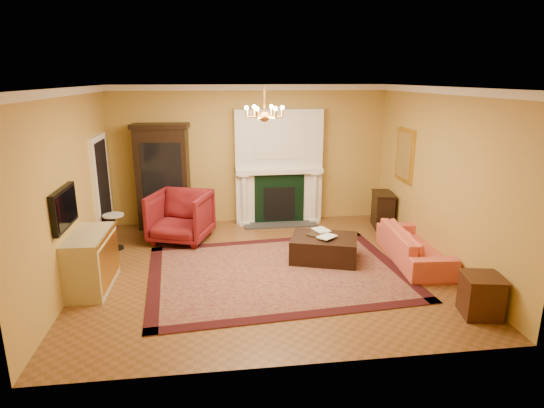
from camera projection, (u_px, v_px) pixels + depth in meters
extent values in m
cube|color=brown|center=(265.00, 268.00, 7.77)|extent=(6.00, 5.50, 0.02)
cube|color=silver|center=(264.00, 86.00, 6.95)|extent=(6.00, 5.50, 0.02)
cube|color=#BC8D43|center=(250.00, 155.00, 10.00)|extent=(6.00, 0.02, 3.00)
cube|color=#BC8D43|center=(295.00, 241.00, 4.73)|extent=(6.00, 0.02, 3.00)
cube|color=#BC8D43|center=(71.00, 188.00, 6.98)|extent=(0.02, 5.50, 3.00)
cube|color=#BC8D43|center=(440.00, 177.00, 7.74)|extent=(0.02, 5.50, 3.00)
cube|color=silver|center=(278.00, 167.00, 9.98)|extent=(1.90, 0.32, 2.50)
cube|color=silver|center=(280.00, 140.00, 9.65)|extent=(1.10, 0.01, 0.80)
cube|color=black|center=(279.00, 199.00, 10.00)|extent=(1.10, 0.02, 1.10)
cube|color=black|center=(279.00, 204.00, 10.03)|extent=(0.70, 0.02, 0.75)
cube|color=#333333|center=(280.00, 224.00, 10.03)|extent=(1.60, 0.50, 0.04)
cube|color=silver|center=(279.00, 170.00, 9.94)|extent=(1.90, 0.44, 0.10)
cylinder|color=silver|center=(244.00, 199.00, 9.88)|extent=(0.14, 0.14, 1.18)
cylinder|color=silver|center=(314.00, 197.00, 10.08)|extent=(0.14, 0.14, 1.18)
cube|color=white|center=(250.00, 87.00, 9.56)|extent=(6.00, 0.08, 0.12)
cube|color=white|center=(62.00, 92.00, 6.60)|extent=(0.08, 5.50, 0.12)
cube|color=white|center=(446.00, 90.00, 7.34)|extent=(0.08, 5.50, 0.12)
cube|color=white|center=(102.00, 190.00, 8.73)|extent=(0.08, 1.05, 2.10)
cube|color=black|center=(104.00, 192.00, 8.75)|extent=(0.02, 0.85, 1.95)
cube|color=black|center=(64.00, 208.00, 6.46)|extent=(0.08, 0.95, 0.58)
cube|color=black|center=(67.00, 208.00, 6.46)|extent=(0.01, 0.85, 0.48)
cube|color=gold|center=(405.00, 155.00, 9.03)|extent=(0.05, 0.76, 1.05)
cube|color=white|center=(403.00, 155.00, 9.03)|extent=(0.01, 0.62, 0.90)
cylinder|color=gold|center=(264.00, 100.00, 7.01)|extent=(0.03, 0.03, 0.40)
sphere|color=gold|center=(265.00, 117.00, 7.08)|extent=(0.16, 0.16, 0.16)
sphere|color=#FFE5B2|center=(282.00, 108.00, 7.08)|extent=(0.07, 0.07, 0.07)
sphere|color=#FFE5B2|center=(271.00, 107.00, 7.29)|extent=(0.07, 0.07, 0.07)
sphere|color=#FFE5B2|center=(254.00, 107.00, 7.25)|extent=(0.07, 0.07, 0.07)
sphere|color=#FFE5B2|center=(246.00, 108.00, 7.01)|extent=(0.07, 0.07, 0.07)
sphere|color=#FFE5B2|center=(257.00, 109.00, 6.79)|extent=(0.07, 0.07, 0.07)
sphere|color=#FFE5B2|center=(276.00, 109.00, 6.83)|extent=(0.07, 0.07, 0.07)
cube|color=#470F19|center=(277.00, 272.00, 7.59)|extent=(4.43, 3.47, 0.02)
cube|color=black|center=(163.00, 179.00, 9.62)|extent=(1.11, 0.58, 2.13)
imported|color=maroon|center=(181.00, 214.00, 8.92)|extent=(1.34, 1.29, 1.10)
cylinder|color=black|center=(116.00, 248.00, 8.62)|extent=(0.27, 0.27, 0.04)
cylinder|color=black|center=(115.00, 232.00, 8.53)|extent=(0.06, 0.06, 0.61)
cylinder|color=white|center=(113.00, 215.00, 8.44)|extent=(0.38, 0.38, 0.03)
cube|color=#C1BB8D|center=(91.00, 261.00, 6.93)|extent=(0.59, 1.19, 0.88)
imported|color=#C5453E|center=(414.00, 240.00, 7.95)|extent=(0.71, 2.02, 0.78)
cube|color=#381E0F|center=(481.00, 297.00, 6.15)|extent=(0.56, 0.56, 0.55)
cube|color=black|center=(383.00, 210.00, 9.81)|extent=(0.48, 0.71, 0.74)
cube|color=black|center=(324.00, 248.00, 8.04)|extent=(1.34, 1.14, 0.42)
cube|color=black|center=(321.00, 235.00, 8.05)|extent=(0.52, 0.51, 0.03)
imported|color=gray|center=(316.00, 223.00, 8.11)|extent=(0.24, 0.11, 0.32)
imported|color=gray|center=(322.00, 227.00, 7.91)|extent=(0.17, 0.20, 0.33)
cylinder|color=gray|center=(250.00, 167.00, 9.83)|extent=(0.11, 0.11, 0.09)
cone|color=#0F3813|center=(250.00, 157.00, 9.78)|extent=(0.15, 0.15, 0.33)
cylinder|color=gray|center=(305.00, 166.00, 9.99)|extent=(0.10, 0.10, 0.08)
cone|color=#0F3813|center=(305.00, 157.00, 9.93)|extent=(0.15, 0.15, 0.31)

